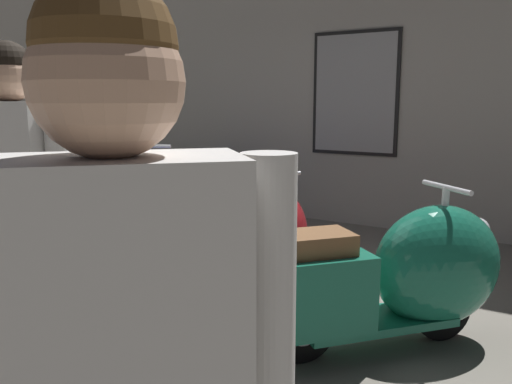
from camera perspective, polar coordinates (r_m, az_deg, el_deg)
ground_plane at (r=3.92m, az=-10.18°, el=-12.89°), size 60.00×60.00×0.00m
showroom_back_wall at (r=6.49m, az=11.77°, el=13.34°), size 18.00×0.63×3.83m
scooter_0 at (r=5.98m, az=-10.51°, el=-0.12°), size 1.18×1.77×1.06m
scooter_1 at (r=4.49m, az=0.93°, el=-3.91°), size 1.46×1.36×0.95m
scooter_2 at (r=3.35m, az=15.45°, el=-8.74°), size 1.42×1.55×1.00m
visitor_0 at (r=2.75m, az=-24.54°, el=-1.00°), size 0.59×0.34×1.78m
info_stanchion at (r=5.50m, az=-21.01°, el=-1.80°), size 0.39×0.37×1.09m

